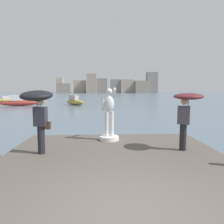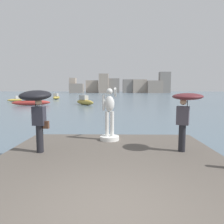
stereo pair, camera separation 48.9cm
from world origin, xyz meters
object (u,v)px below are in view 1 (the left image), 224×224
boat_near (75,101)px  boat_leftward (19,102)px  onlooker_right (187,106)px  boat_rightward (44,97)px  onlooker_left (38,103)px  boat_mid (5,100)px  statue_white_figure (109,121)px

boat_near → boat_leftward: 8.12m
onlooker_right → boat_leftward: bearing=121.0°
onlooker_right → boat_rightward: 47.38m
onlooker_left → boat_near: 26.47m
boat_near → boat_mid: 17.39m
boat_leftward → boat_rightward: (-1.47, 19.29, -0.01)m
statue_white_figure → onlooker_left: statue_white_figure is taller
boat_leftward → boat_rightward: bearing=94.4°
onlooker_left → boat_mid: size_ratio=0.51×
statue_white_figure → onlooker_left: size_ratio=1.03×
onlooker_right → boat_mid: onlooker_right is taller
onlooker_left → boat_leftward: (-10.34, 25.20, -1.43)m
boat_rightward → onlooker_right: bearing=-69.5°
onlooker_left → boat_mid: onlooker_left is taller
statue_white_figure → boat_rightward: (-14.09, 42.83, -0.62)m
boat_mid → boat_leftward: boat_leftward is taller
onlooker_left → boat_rightward: (-11.82, 44.49, -1.44)m
onlooker_left → boat_mid: 39.48m
boat_near → boat_leftward: boat_leftward is taller
onlooker_left → boat_near: (-2.30, 26.33, -1.43)m
statue_white_figure → boat_mid: bearing=119.6°
boat_mid → boat_leftward: 12.34m
onlooker_left → boat_near: bearing=95.0°
onlooker_left → boat_near: size_ratio=0.50×
boat_mid → boat_leftward: size_ratio=0.72×
boat_near → boat_rightward: boat_near is taller
onlooker_right → boat_rightward: onlooker_right is taller
onlooker_left → boat_leftward: size_ratio=0.37×
onlooker_right → boat_near: onlooker_right is taller
boat_mid → boat_leftward: bearing=-57.3°
statue_white_figure → boat_near: statue_white_figure is taller
statue_white_figure → boat_near: size_ratio=0.51×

